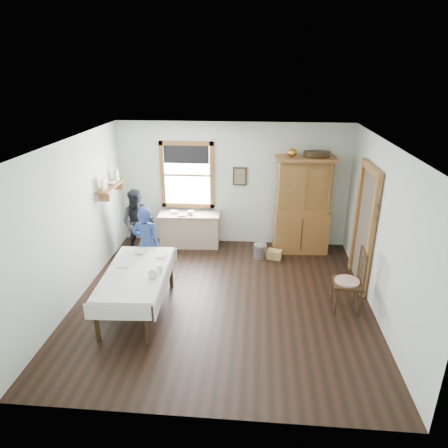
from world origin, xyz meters
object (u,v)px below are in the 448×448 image
object	(u,v)px
spindle_chair	(348,281)
wicker_basket	(274,254)
work_counter	(190,230)
woman_blue	(147,247)
pail	(260,251)
china_hutch	(302,205)
figure_dark	(138,225)
dining_table	(138,291)

from	to	relation	value
spindle_chair	wicker_basket	bearing A→B (deg)	125.89
work_counter	woman_blue	bearing A→B (deg)	-110.79
pail	woman_blue	bearing A→B (deg)	-151.47
pail	wicker_basket	size ratio (longest dim) A/B	0.97
spindle_chair	pail	distance (m)	2.34
work_counter	china_hutch	xyz separation A→B (m)	(2.43, -0.03, 0.65)
china_hutch	figure_dark	distance (m)	3.47
spindle_chair	wicker_basket	distance (m)	2.17
pail	spindle_chair	bearing A→B (deg)	-52.34
spindle_chair	wicker_basket	size ratio (longest dim) A/B	3.58
dining_table	pail	world-z (taller)	dining_table
wicker_basket	spindle_chair	bearing A→B (deg)	-58.45
spindle_chair	pail	size ratio (longest dim) A/B	3.70
spindle_chair	woman_blue	xyz separation A→B (m)	(-3.49, 0.69, 0.13)
spindle_chair	figure_dark	distance (m)	4.33
dining_table	figure_dark	size ratio (longest dim) A/B	1.40
woman_blue	dining_table	bearing A→B (deg)	106.17
spindle_chair	figure_dark	xyz separation A→B (m)	(-3.96, 1.76, 0.12)
work_counter	china_hutch	world-z (taller)	china_hutch
pail	woman_blue	world-z (taller)	woman_blue
work_counter	figure_dark	bearing A→B (deg)	-154.31
pail	wicker_basket	xyz separation A→B (m)	(0.30, -0.02, -0.06)
wicker_basket	woman_blue	size ratio (longest dim) A/B	0.23
china_hutch	figure_dark	xyz separation A→B (m)	(-3.41, -0.50, -0.37)
china_hutch	spindle_chair	distance (m)	2.38
china_hutch	spindle_chair	bearing A→B (deg)	-79.56
china_hutch	pail	xyz separation A→B (m)	(-0.86, -0.44, -0.89)
pail	china_hutch	bearing A→B (deg)	27.05
pail	woman_blue	xyz separation A→B (m)	(-2.08, -1.13, 0.53)
china_hutch	dining_table	bearing A→B (deg)	-140.66
spindle_chair	woman_blue	bearing A→B (deg)	173.15
work_counter	pail	xyz separation A→B (m)	(1.57, -0.47, -0.23)
china_hutch	spindle_chair	size ratio (longest dim) A/B	1.90
china_hutch	dining_table	xyz separation A→B (m)	(-2.84, -2.60, -0.66)
spindle_chair	pail	world-z (taller)	spindle_chair
figure_dark	spindle_chair	bearing A→B (deg)	-25.94
figure_dark	woman_blue	bearing A→B (deg)	-68.22
dining_table	wicker_basket	bearing A→B (deg)	43.25
spindle_chair	woman_blue	world-z (taller)	woman_blue
pail	wicker_basket	bearing A→B (deg)	-3.68
work_counter	spindle_chair	bearing A→B (deg)	-40.71
work_counter	dining_table	xyz separation A→B (m)	(-0.41, -2.64, -0.01)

